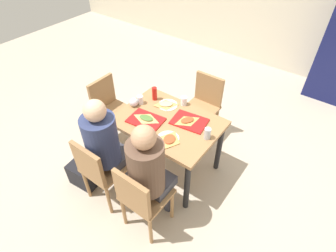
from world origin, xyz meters
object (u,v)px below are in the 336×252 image
(plastic_cup_a, at_px, (184,101))
(condiment_bottle, at_px, (155,94))
(main_table, at_px, (168,128))
(tray_red_far, at_px, (189,121))
(pizza_slice_a, at_px, (146,118))
(person_in_brown_jacket, at_px, (149,170))
(plastic_cup_c, at_px, (140,100))
(pizza_slice_b, at_px, (187,120))
(plastic_cup_b, at_px, (150,136))
(chair_left_end, at_px, (109,106))
(pizza_slice_c, at_px, (166,104))
(pizza_slice_d, at_px, (169,139))
(handbag, at_px, (82,176))
(chair_near_left, at_px, (99,169))
(soda_can, at_px, (207,134))
(foil_bundle, at_px, (134,102))
(paper_plate_center, at_px, (168,105))
(person_in_red, at_px, (106,143))
(paper_plate_near_edge, at_px, (168,139))
(chair_near_right, at_px, (141,197))
(chair_far_side, at_px, (204,103))

(plastic_cup_a, distance_m, condiment_bottle, 0.35)
(main_table, height_order, plastic_cup_a, plastic_cup_a)
(tray_red_far, distance_m, pizza_slice_a, 0.46)
(person_in_brown_jacket, xyz_separation_m, plastic_cup_c, (-0.71, 0.70, 0.03))
(pizza_slice_b, distance_m, plastic_cup_b, 0.46)
(chair_left_end, bearing_deg, pizza_slice_c, 14.98)
(pizza_slice_c, height_order, pizza_slice_d, same)
(chair_left_end, relative_size, handbag, 2.71)
(plastic_cup_b, distance_m, handbag, 1.03)
(pizza_slice_d, bearing_deg, person_in_brown_jacket, -78.32)
(condiment_bottle, bearing_deg, main_table, -31.50)
(main_table, xyz_separation_m, chair_near_left, (-0.27, -0.78, -0.12))
(chair_near_left, bearing_deg, soda_can, 47.30)
(chair_near_left, relative_size, foil_bundle, 8.66)
(tray_red_far, xyz_separation_m, plastic_cup_c, (-0.63, -0.06, 0.04))
(pizza_slice_b, height_order, plastic_cup_a, plastic_cup_a)
(paper_plate_center, bearing_deg, condiment_bottle, 180.00)
(main_table, xyz_separation_m, paper_plate_center, (-0.16, 0.22, 0.11))
(person_in_red, xyz_separation_m, paper_plate_near_edge, (0.44, 0.42, -0.02))
(chair_near_right, bearing_deg, soda_can, 76.55)
(chair_left_end, xyz_separation_m, plastic_cup_a, (0.90, 0.34, 0.28))
(tray_red_far, relative_size, plastic_cup_c, 3.60)
(person_in_brown_jacket, distance_m, paper_plate_center, 0.96)
(person_in_brown_jacket, bearing_deg, chair_near_right, -90.00)
(foil_bundle, height_order, handbag, foil_bundle)
(main_table, relative_size, pizza_slice_d, 4.84)
(plastic_cup_c, bearing_deg, chair_near_left, -78.95)
(pizza_slice_b, bearing_deg, soda_can, -15.88)
(chair_left_end, distance_m, foil_bundle, 0.54)
(chair_near_right, xyz_separation_m, chair_far_side, (-0.27, 1.56, 0.00))
(person_in_brown_jacket, bearing_deg, handbag, -170.06)
(pizza_slice_a, relative_size, plastic_cup_c, 2.40)
(chair_far_side, distance_m, foil_bundle, 0.96)
(pizza_slice_b, xyz_separation_m, pizza_slice_c, (-0.35, 0.10, -0.01))
(person_in_red, height_order, condiment_bottle, person_in_red)
(plastic_cup_c, bearing_deg, pizza_slice_d, -24.84)
(chair_near_right, relative_size, soda_can, 7.10)
(pizza_slice_d, relative_size, handbag, 0.70)
(person_in_brown_jacket, relative_size, condiment_bottle, 7.97)
(plastic_cup_c, xyz_separation_m, condiment_bottle, (0.08, 0.16, 0.03))
(pizza_slice_d, bearing_deg, chair_near_right, -81.25)
(chair_far_side, distance_m, plastic_cup_c, 0.89)
(chair_far_side, relative_size, person_in_red, 0.68)
(pizza_slice_b, distance_m, plastic_cup_c, 0.61)
(foil_bundle, bearing_deg, plastic_cup_c, 70.95)
(plastic_cup_a, bearing_deg, plastic_cup_b, -85.36)
(main_table, height_order, foil_bundle, foil_bundle)
(paper_plate_center, bearing_deg, plastic_cup_a, 40.99)
(main_table, relative_size, foil_bundle, 10.91)
(chair_near_left, relative_size, chair_far_side, 1.00)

